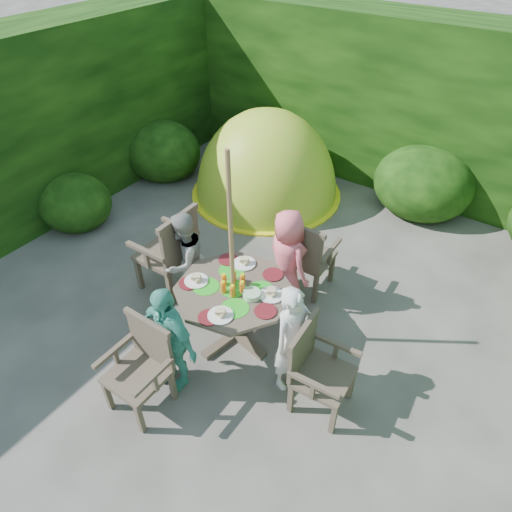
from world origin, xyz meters
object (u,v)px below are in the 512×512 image
Objects in this scene: parasol_pole at (232,257)px; garden_chair_right at (316,368)px; dome_tent at (266,194)px; garden_chair_back at (305,255)px; garden_chair_front at (142,365)px; child_front at (169,338)px; garden_chair_left at (171,250)px; child_right at (293,339)px; patio_table at (234,297)px; child_left at (185,261)px; child_back at (287,259)px.

parasol_pole reaches higher than garden_chair_right.
dome_tent is at bearing 36.66° from garden_chair_right.
garden_chair_back is 1.08× the size of garden_chair_front.
garden_chair_front is 0.33m from child_front.
garden_chair_right is 0.34× the size of dome_tent.
garden_chair_back is at bearing -56.50° from dome_tent.
garden_chair_left reaches higher than garden_chair_back.
garden_chair_back is 0.80× the size of child_front.
garden_chair_right is at bearing -89.94° from child_right.
child_front is at bearing -101.09° from patio_table.
garden_chair_left is at bearing 168.18° from parasol_pole.
garden_chair_right reaches higher than patio_table.
child_left is at bearing 169.21° from parasol_pole.
child_front is at bearing 29.02° from child_left.
garden_chair_left is at bearing 168.23° from patio_table.
patio_table is 0.80m from child_left.
parasol_pole is (-0.00, -0.00, 0.51)m from patio_table.
garden_chair_back is at bearing 127.23° from child_left.
dome_tent reaches higher than patio_table.
garden_chair_back is at bearing 78.51° from garden_chair_front.
parasol_pole is at bearing 102.09° from child_back.
child_right is at bearing -10.79° from parasol_pole.
dome_tent is (-1.22, 3.44, -0.60)m from child_front.
child_back is at bearing 72.94° from garden_chair_back.
parasol_pole is at bearing 76.97° from garden_chair_left.
parasol_pole is 3.19m from dome_tent.
child_right is at bearing 71.81° from garden_chair_right.
parasol_pole is 0.82× the size of dome_tent.
child_left is (0.28, -0.07, 0.03)m from garden_chair_left.
garden_chair_front is 3.94m from dome_tent.
child_front is (-0.15, -0.79, -0.50)m from parasol_pole.
garden_chair_right is 1.38m from child_back.
child_front is 0.45× the size of dome_tent.
dome_tent is at bearing -47.35° from garden_chair_back.
garden_chair_front is 0.33× the size of dome_tent.
garden_chair_right is at bearing 73.42° from child_left.
dome_tent is at bearing 52.09° from child_right.
child_left reaches higher than garden_chair_right.
parasol_pole is at bearing 74.02° from child_left.
garden_chair_front is at bearing 119.66° from garden_chair_right.
child_right is 1.13m from child_front.
garden_chair_right is at bearing 33.49° from garden_chair_front.
garden_chair_left is 0.29m from child_left.
child_right is 0.99× the size of child_front.
parasol_pole is 1.84× the size of child_right.
child_left is at bearing 114.89° from garden_chair_front.
garden_chair_front is at bearing -95.78° from child_front.
parasol_pole is 0.94m from child_back.
child_left is at bearing 74.13° from garden_chair_left.
child_front reaches higher than child_left.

